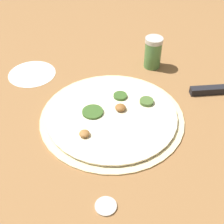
# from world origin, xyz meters

# --- Properties ---
(ground_plane) EXTENTS (3.00, 3.00, 0.00)m
(ground_plane) POSITION_xyz_m (0.00, 0.00, 0.00)
(ground_plane) COLOR olive
(pizza) EXTENTS (0.33, 0.33, 0.02)m
(pizza) POSITION_xyz_m (-0.00, -0.00, 0.01)
(pizza) COLOR beige
(pizza) RESTS_ON ground_plane
(spice_jar) EXTENTS (0.05, 0.05, 0.09)m
(spice_jar) POSITION_xyz_m (-0.22, -0.10, 0.04)
(spice_jar) COLOR #4C7F42
(spice_jar) RESTS_ON ground_plane
(loose_cap) EXTENTS (0.04, 0.04, 0.01)m
(loose_cap) POSITION_xyz_m (0.15, 0.17, 0.00)
(loose_cap) COLOR beige
(loose_cap) RESTS_ON ground_plane
(flour_patch) EXTENTS (0.13, 0.13, 0.00)m
(flour_patch) POSITION_xyz_m (0.06, -0.27, 0.00)
(flour_patch) COLOR white
(flour_patch) RESTS_ON ground_plane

